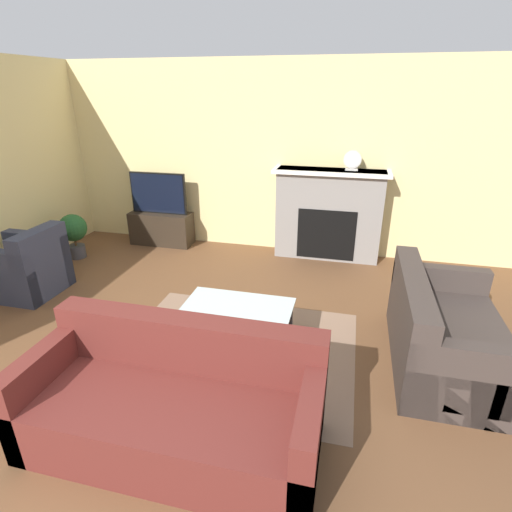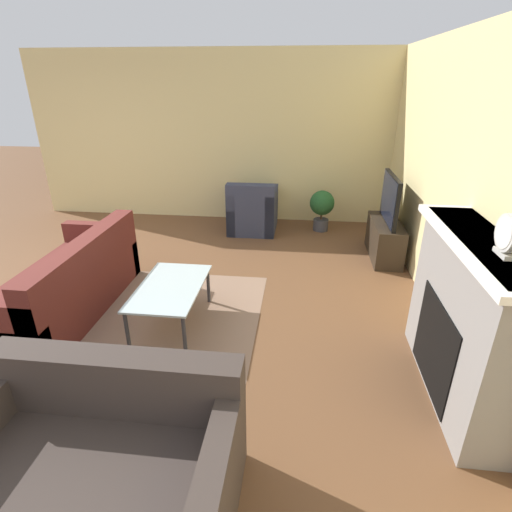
# 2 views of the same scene
# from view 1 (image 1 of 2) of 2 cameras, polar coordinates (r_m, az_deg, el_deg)

# --- Properties ---
(wall_back) EXTENTS (8.99, 0.06, 2.70)m
(wall_back) POSITION_cam_1_polar(r_m,az_deg,el_deg) (5.98, 0.89, 13.67)
(wall_back) COLOR beige
(wall_back) RESTS_ON ground_plane
(area_rug) EXTENTS (2.22, 1.80, 0.00)m
(area_rug) POSITION_cam_1_polar(r_m,az_deg,el_deg) (3.92, -2.83, -13.11)
(area_rug) COLOR #896B56
(area_rug) RESTS_ON ground_plane
(fireplace) EXTENTS (1.58, 0.41, 1.28)m
(fireplace) POSITION_cam_1_polar(r_m,az_deg,el_deg) (5.79, 10.29, 6.06)
(fireplace) COLOR gray
(fireplace) RESTS_ON ground_plane
(tv_stand) EXTENTS (0.97, 0.36, 0.51)m
(tv_stand) POSITION_cam_1_polar(r_m,az_deg,el_deg) (6.51, -13.32, 3.87)
(tv_stand) COLOR #2D2319
(tv_stand) RESTS_ON ground_plane
(tv) EXTENTS (0.89, 0.06, 0.63)m
(tv) POSITION_cam_1_polar(r_m,az_deg,el_deg) (6.35, -13.79, 8.70)
(tv) COLOR black
(tv) RESTS_ON tv_stand
(couch_sectional) EXTENTS (2.00, 0.86, 0.82)m
(couch_sectional) POSITION_cam_1_polar(r_m,az_deg,el_deg) (2.98, -11.50, -20.26)
(couch_sectional) COLOR #5B231E
(couch_sectional) RESTS_ON ground_plane
(couch_loveseat) EXTENTS (0.91, 1.51, 0.82)m
(couch_loveseat) POSITION_cam_1_polar(r_m,az_deg,el_deg) (3.95, 25.15, -10.24)
(couch_loveseat) COLOR #3D332D
(couch_loveseat) RESTS_ON ground_plane
(armchair_by_window) EXTENTS (0.85, 0.74, 0.82)m
(armchair_by_window) POSITION_cam_1_polar(r_m,az_deg,el_deg) (5.53, -30.17, -1.67)
(armchair_by_window) COLOR #33384C
(armchair_by_window) RESTS_ON ground_plane
(coffee_table) EXTENTS (1.02, 0.60, 0.43)m
(coffee_table) POSITION_cam_1_polar(r_m,az_deg,el_deg) (3.75, -2.70, -7.84)
(coffee_table) COLOR #333338
(coffee_table) RESTS_ON ground_plane
(potted_plant) EXTENTS (0.39, 0.39, 0.65)m
(potted_plant) POSITION_cam_1_polar(r_m,az_deg,el_deg) (6.32, -24.63, 3.21)
(potted_plant) COLOR #47474C
(potted_plant) RESTS_ON ground_plane
(mantel_clock) EXTENTS (0.23, 0.07, 0.26)m
(mantel_clock) POSITION_cam_1_polar(r_m,az_deg,el_deg) (5.62, 13.61, 13.16)
(mantel_clock) COLOR beige
(mantel_clock) RESTS_ON fireplace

